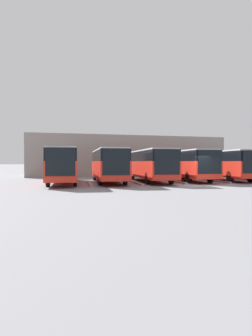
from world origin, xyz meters
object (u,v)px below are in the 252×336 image
(bus_4, at_px, (108,164))
(bus_3, at_px, (150,164))
(bus_1, at_px, (223,164))
(bus_2, at_px, (186,164))
(bus_5, at_px, (63,164))

(bus_4, bearing_deg, bus_3, -171.54)
(bus_3, bearing_deg, bus_4, 8.46)
(bus_1, xyz_separation_m, bus_3, (8.57, 0.27, 0.00))
(bus_1, distance_m, bus_4, 12.85)
(bus_2, xyz_separation_m, bus_4, (8.57, 0.60, 0.00))
(bus_1, bearing_deg, bus_2, 4.03)
(bus_1, bearing_deg, bus_3, 9.89)
(bus_2, bearing_deg, bus_5, 12.08)
(bus_1, relative_size, bus_3, 1.00)
(bus_1, xyz_separation_m, bus_5, (17.13, 0.59, 0.00))
(bus_2, relative_size, bus_3, 1.00)
(bus_1, height_order, bus_5, same)
(bus_4, relative_size, bus_5, 1.00)
(bus_4, bearing_deg, bus_5, 12.02)
(bus_2, height_order, bus_3, same)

